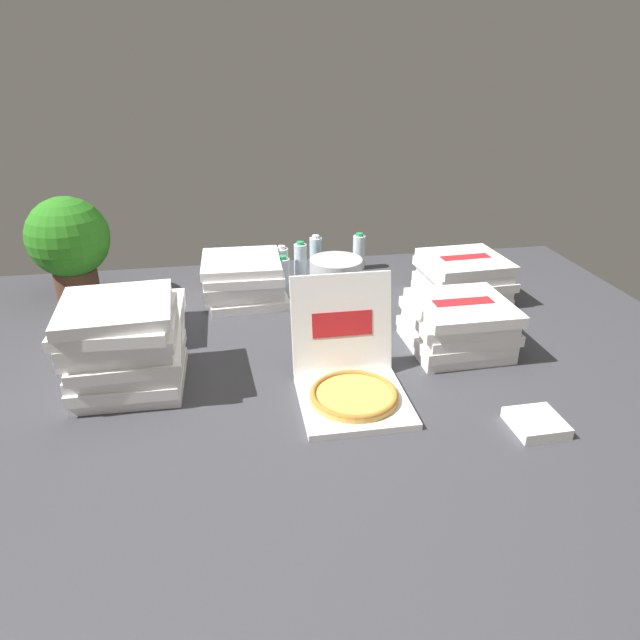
% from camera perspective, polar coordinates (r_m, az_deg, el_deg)
% --- Properties ---
extents(ground_plane, '(3.20, 2.40, 0.02)m').
position_cam_1_polar(ground_plane, '(2.14, -0.13, -4.80)').
color(ground_plane, '#38383D').
extents(open_pizza_box, '(0.36, 0.44, 0.38)m').
position_cam_1_polar(open_pizza_box, '(1.93, 3.07, -5.67)').
color(open_pizza_box, white).
rests_on(open_pizza_box, ground_plane).
extents(pizza_stack_left_near, '(0.38, 0.38, 0.12)m').
position_cam_1_polar(pizza_stack_left_near, '(2.46, -17.78, -0.03)').
color(pizza_stack_left_near, white).
rests_on(pizza_stack_left_near, ground_plane).
extents(pizza_stack_center_far, '(0.40, 0.39, 0.20)m').
position_cam_1_polar(pizza_stack_center_far, '(2.77, 14.21, 4.19)').
color(pizza_stack_center_far, white).
rests_on(pizza_stack_center_far, ground_plane).
extents(pizza_stack_right_near, '(0.39, 0.38, 0.20)m').
position_cam_1_polar(pizza_stack_right_near, '(2.28, 13.69, -0.50)').
color(pizza_stack_right_near, white).
rests_on(pizza_stack_right_near, ground_plane).
extents(pizza_stack_center_near, '(0.40, 0.39, 0.32)m').
position_cam_1_polar(pizza_stack_center_near, '(2.05, -19.12, -2.41)').
color(pizza_stack_center_near, white).
rests_on(pizza_stack_center_near, ground_plane).
extents(pizza_stack_right_mid, '(0.40, 0.40, 0.20)m').
position_cam_1_polar(pizza_stack_right_mid, '(2.69, -7.76, 4.12)').
color(pizza_stack_right_mid, white).
rests_on(pizza_stack_right_mid, ground_plane).
extents(ice_bucket, '(0.26, 0.26, 0.14)m').
position_cam_1_polar(ice_bucket, '(2.83, 1.61, 4.78)').
color(ice_bucket, '#B7BABF').
rests_on(ice_bucket, ground_plane).
extents(water_bottle_0, '(0.07, 0.07, 0.20)m').
position_cam_1_polar(water_bottle_0, '(3.07, 3.95, 6.87)').
color(water_bottle_0, white).
rests_on(water_bottle_0, ground_plane).
extents(water_bottle_1, '(0.07, 0.07, 0.20)m').
position_cam_1_polar(water_bottle_1, '(3.03, -0.43, 6.67)').
color(water_bottle_1, silver).
rests_on(water_bottle_1, ground_plane).
extents(water_bottle_2, '(0.07, 0.07, 0.20)m').
position_cam_1_polar(water_bottle_2, '(2.93, -1.99, 5.96)').
color(water_bottle_2, silver).
rests_on(water_bottle_2, ground_plane).
extents(water_bottle_3, '(0.07, 0.07, 0.20)m').
position_cam_1_polar(water_bottle_3, '(2.72, -3.74, 4.40)').
color(water_bottle_3, white).
rests_on(water_bottle_3, ground_plane).
extents(water_bottle_4, '(0.07, 0.07, 0.20)m').
position_cam_1_polar(water_bottle_4, '(2.87, -3.86, 5.50)').
color(water_bottle_4, white).
rests_on(water_bottle_4, ground_plane).
extents(potted_plant, '(0.37, 0.37, 0.49)m').
position_cam_1_polar(potted_plant, '(2.84, -23.99, 7.17)').
color(potted_plant, '#513323').
rests_on(potted_plant, ground_plane).
extents(napkin_pile, '(0.16, 0.16, 0.04)m').
position_cam_1_polar(napkin_pile, '(1.92, 20.97, -9.68)').
color(napkin_pile, white).
rests_on(napkin_pile, ground_plane).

